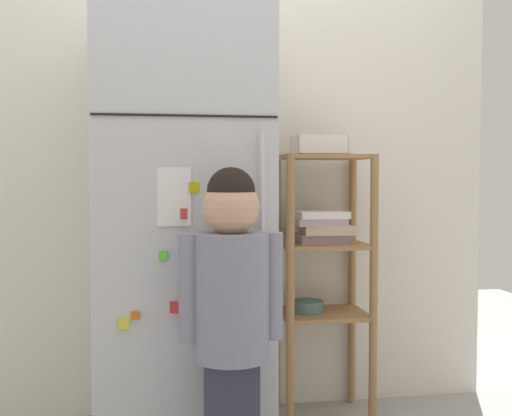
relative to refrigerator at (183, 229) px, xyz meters
The scene contains 5 objects.
kitchen_wall_back 0.45m from the refrigerator, 58.32° to the left, with size 2.57×0.03×2.25m, color silver.
refrigerator is the anchor object (origin of this frame).
child_standing 0.51m from the refrigerator, 72.22° to the right, with size 0.36×0.27×1.12m.
pantry_shelf_unit 0.65m from the refrigerator, 11.22° to the left, with size 0.40×0.33×1.18m.
fruit_bin 0.73m from the refrigerator, 12.96° to the left, with size 0.23×0.16×0.09m.
Camera 1 is at (-0.31, -2.53, 1.08)m, focal length 43.35 mm.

